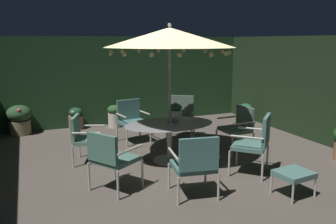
# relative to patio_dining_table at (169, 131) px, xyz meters

# --- Properties ---
(ground_plane) EXTENTS (7.97, 7.75, 0.02)m
(ground_plane) POSITION_rel_patio_dining_table_xyz_m (-0.11, -0.21, -0.61)
(ground_plane) COLOR #564C44
(hedge_backdrop_rear) EXTENTS (7.97, 0.30, 2.39)m
(hedge_backdrop_rear) POSITION_rel_patio_dining_table_xyz_m (-0.11, 3.52, 0.59)
(hedge_backdrop_rear) COLOR #1C371E
(hedge_backdrop_rear) RESTS_ON ground_plane
(hedge_backdrop_right) EXTENTS (0.30, 7.75, 2.39)m
(hedge_backdrop_right) POSITION_rel_patio_dining_table_xyz_m (3.72, -0.21, 0.59)
(hedge_backdrop_right) COLOR black
(hedge_backdrop_right) RESTS_ON ground_plane
(patio_dining_table) EXTENTS (1.73, 1.16, 0.75)m
(patio_dining_table) POSITION_rel_patio_dining_table_xyz_m (0.00, 0.00, 0.00)
(patio_dining_table) COLOR #B5B3A4
(patio_dining_table) RESTS_ON ground_plane
(patio_umbrella) EXTENTS (2.38, 2.38, 2.59)m
(patio_umbrella) POSITION_rel_patio_dining_table_xyz_m (-0.00, 0.00, 1.73)
(patio_umbrella) COLOR #B6B3AB
(patio_umbrella) RESTS_ON ground_plane
(centerpiece_planter) EXTENTS (0.26, 0.26, 0.39)m
(centerpiece_planter) POSITION_rel_patio_dining_table_xyz_m (0.13, 0.01, 0.38)
(centerpiece_planter) COLOR silver
(centerpiece_planter) RESTS_ON patio_dining_table
(patio_chair_north) EXTENTS (0.71, 0.66, 0.95)m
(patio_chair_north) POSITION_rel_patio_dining_table_xyz_m (-0.28, 1.59, -0.05)
(patio_chair_north) COLOR #B7B6A3
(patio_chair_north) RESTS_ON ground_plane
(patio_chair_northeast) EXTENTS (0.72, 0.74, 0.90)m
(patio_chair_northeast) POSITION_rel_patio_dining_table_xyz_m (-1.51, 0.55, -0.08)
(patio_chair_northeast) COLOR #B8B5AD
(patio_chair_northeast) RESTS_ON ground_plane
(patio_chair_east) EXTENTS (0.85, 0.85, 0.95)m
(patio_chair_east) POSITION_rel_patio_dining_table_xyz_m (-1.34, -0.89, -0.04)
(patio_chair_east) COLOR #B4B4A8
(patio_chair_east) RESTS_ON ground_plane
(patio_chair_southeast) EXTENTS (0.72, 0.69, 0.96)m
(patio_chair_southeast) POSITION_rel_patio_dining_table_xyz_m (-0.26, -1.59, -0.05)
(patio_chair_southeast) COLOR #B4B5A3
(patio_chair_southeast) RESTS_ON ground_plane
(patio_chair_south) EXTENTS (0.86, 0.86, 1.05)m
(patio_chair_south) POSITION_rel_patio_dining_table_xyz_m (1.13, -1.16, 0.01)
(patio_chair_south) COLOR #B4B3A8
(patio_chair_south) RESTS_ON ground_plane
(patio_chair_southwest) EXTENTS (0.58, 0.64, 0.93)m
(patio_chair_southwest) POSITION_rel_patio_dining_table_xyz_m (1.61, 0.07, -0.06)
(patio_chair_southwest) COLOR #BAAFA3
(patio_chair_southwest) RESTS_ON ground_plane
(patio_chair_west) EXTENTS (0.80, 0.79, 1.00)m
(patio_chair_west) POSITION_rel_patio_dining_table_xyz_m (0.88, 1.36, -0.04)
(patio_chair_west) COLOR #BBB4A7
(patio_chair_west) RESTS_ON ground_plane
(ottoman_footrest) EXTENTS (0.56, 0.50, 0.38)m
(ottoman_footrest) POSITION_rel_patio_dining_table_xyz_m (1.13, -2.09, -0.28)
(ottoman_footrest) COLOR #B2AFA4
(ottoman_footrest) RESTS_ON ground_plane
(potted_plant_back_right) EXTENTS (0.37, 0.37, 0.57)m
(potted_plant_back_right) POSITION_rel_patio_dining_table_xyz_m (3.15, 2.00, -0.32)
(potted_plant_back_right) COLOR beige
(potted_plant_back_right) RESTS_ON ground_plane
(potted_plant_left_near) EXTENTS (0.60, 0.60, 0.73)m
(potted_plant_left_near) POSITION_rel_patio_dining_table_xyz_m (-2.67, 3.19, -0.21)
(potted_plant_left_near) COLOR #827350
(potted_plant_left_near) RESTS_ON ground_plane
(potted_plant_right_far) EXTENTS (0.38, 0.38, 0.57)m
(potted_plant_right_far) POSITION_rel_patio_dining_table_xyz_m (-1.32, 3.19, -0.32)
(potted_plant_right_far) COLOR #886253
(potted_plant_right_far) RESTS_ON ground_plane
(potted_plant_back_center) EXTENTS (0.36, 0.35, 0.60)m
(potted_plant_back_center) POSITION_rel_patio_dining_table_xyz_m (-0.34, 3.01, -0.27)
(potted_plant_back_center) COLOR beige
(potted_plant_back_center) RESTS_ON ground_plane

